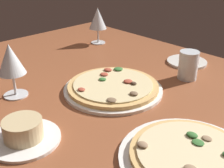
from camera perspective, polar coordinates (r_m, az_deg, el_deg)
The scene contains 8 objects.
dining_table at distance 91.70cm, azimuth -0.21°, elevation -3.17°, with size 150.00×110.00×4.00cm, color brown.
pizza_main at distance 92.57cm, azimuth 0.22°, elevation -0.62°, with size 31.28×31.28×3.34cm.
pizza_side at distance 66.63cm, azimuth 14.82°, elevation -13.43°, with size 30.55×30.55×3.35cm.
ramekin_on_saucer at distance 72.70cm, azimuth -16.83°, elevation -9.05°, with size 17.15×17.15×5.59cm.
wine_glass_far at distance 136.14cm, azimuth -2.79°, elevation 12.46°, with size 7.95×7.95×16.31cm.
wine_glass_near at distance 90.54cm, azimuth -19.13°, elevation 4.30°, with size 8.22×8.22×16.50cm.
water_glass at distance 103.23cm, azimuth 14.58°, elevation 3.27°, with size 6.59×6.59×9.79cm.
side_plate at distance 118.54cm, azimuth 14.35°, elevation 4.21°, with size 15.33×15.33×0.90cm, color silver.
Camera 1 is at (-58.26, 55.24, 46.31)cm, focal length 46.98 mm.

